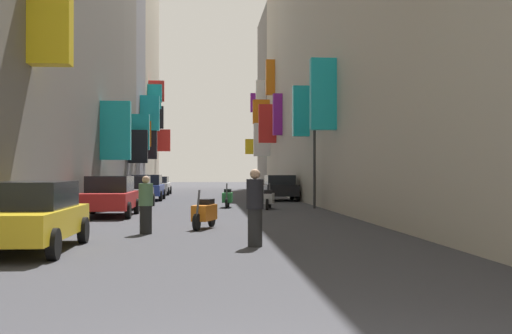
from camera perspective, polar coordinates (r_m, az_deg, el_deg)
The scene contains 20 objects.
ground_plane at distance 34.13m, azimuth -4.10°, elevation -3.22°, with size 140.00×140.00×0.00m, color #38383D.
building_left_mid_a at distance 41.62m, azimuth -15.47°, elevation 11.74°, with size 7.23×6.44×20.90m.
building_left_mid_b at distance 47.67m, azimuth -13.97°, elevation 8.83°, with size 7.38×6.50×18.71m.
building_left_mid_c at distance 52.60m, azimuth -13.07°, elevation 8.41°, with size 7.27×3.46×19.52m.
building_left_far at distance 59.72m, azimuth -12.06°, elevation 7.67°, with size 7.29×10.97×20.19m.
building_right_mid_a at distance 51.36m, azimuth 4.82°, elevation 9.49°, with size 7.39×8.57×21.09m.
building_right_mid_b at distance 60.08m, azimuth 3.38°, elevation 5.85°, with size 7.37×9.90×16.52m.
parked_car_red at distance 23.96m, azimuth -13.13°, elevation -2.52°, with size 1.88×4.13×1.49m.
parked_car_blue at distance 37.29m, azimuth -9.88°, elevation -1.79°, with size 2.00×4.25×1.48m.
parked_car_yellow at distance 13.91m, azimuth -19.83°, elevation -4.08°, with size 1.86×4.31×1.44m.
parked_car_black at distance 36.24m, azimuth 2.14°, elevation -1.84°, with size 1.96×3.92×1.47m.
parked_car_white at distance 46.18m, azimuth -8.99°, elevation -1.62°, with size 1.98×4.35×1.32m.
parked_car_grey at distance 29.66m, azimuth -11.32°, elevation -2.15°, with size 2.01×4.27×1.46m.
scooter_white at distance 50.51m, azimuth -0.55°, elevation -1.80°, with size 0.45×1.79×1.13m.
scooter_green at distance 29.17m, azimuth -2.60°, elevation -2.78°, with size 0.55×1.92×1.13m.
scooter_orange at distance 18.29m, azimuth -4.68°, elevation -4.15°, with size 0.77×1.84×1.13m.
scooter_silver at distance 28.03m, azimuth 1.14°, elevation -2.87°, with size 0.65×1.96×1.13m.
pedestrian_crossing at distance 13.83m, azimuth -0.09°, elevation -3.72°, with size 0.46×0.46×1.71m.
pedestrian_near_left at distance 16.90m, azimuth -9.96°, elevation -3.43°, with size 0.54×0.54×1.54m.
traffic_light_near_corner at distance 28.57m, azimuth 5.32°, elevation 2.58°, with size 0.26×0.34×4.68m.
Camera 1 is at (-0.28, -4.09, 1.64)m, focal length 44.13 mm.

